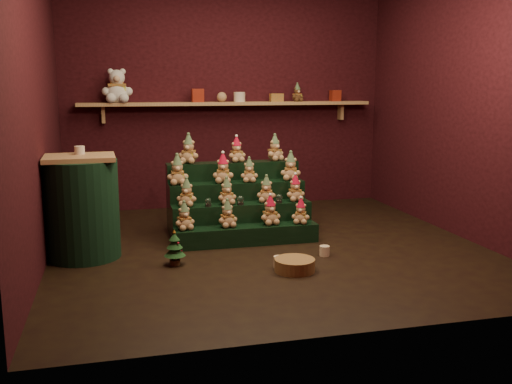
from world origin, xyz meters
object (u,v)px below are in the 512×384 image
object	(u,v)px
side_table	(82,208)
brown_bear	(297,93)
riser_tier_front	(247,235)
snow_globe_a	(208,202)
mug_right	(325,251)
mini_christmas_tree	(175,248)
mug_left	(279,262)
white_bear	(117,81)
snow_globe_c	(279,198)
snow_globe_b	(241,200)
wicker_basket	(295,265)

from	to	relation	value
side_table	brown_bear	world-z (taller)	brown_bear
riser_tier_front	snow_globe_a	distance (m)	0.49
side_table	mug_right	world-z (taller)	side_table
mini_christmas_tree	mug_left	size ratio (longest dim) A/B	3.19
mug_right	riser_tier_front	bearing A→B (deg)	137.49
riser_tier_front	side_table	bearing A→B (deg)	-177.56
riser_tier_front	white_bear	distance (m)	2.53
mug_right	brown_bear	world-z (taller)	brown_bear
mini_christmas_tree	mug_right	distance (m)	1.35
mini_christmas_tree	side_table	bearing A→B (deg)	150.98
side_table	mini_christmas_tree	size ratio (longest dim) A/B	2.94
white_bear	mini_christmas_tree	bearing A→B (deg)	-77.27
white_bear	snow_globe_c	bearing A→B (deg)	-43.01
mug_right	mug_left	bearing A→B (deg)	-155.34
snow_globe_b	mini_christmas_tree	size ratio (longest dim) A/B	0.29
riser_tier_front	brown_bear	world-z (taller)	brown_bear
white_bear	snow_globe_a	bearing A→B (deg)	-60.17
white_bear	brown_bear	distance (m)	2.20
snow_globe_a	snow_globe_b	size ratio (longest dim) A/B	0.92
white_bear	mug_left	bearing A→B (deg)	-60.79
snow_globe_a	snow_globe_c	bearing A→B (deg)	-0.00
snow_globe_a	wicker_basket	xyz separation A→B (m)	(0.55, -1.06, -0.35)
mug_left	mini_christmas_tree	bearing A→B (deg)	161.52
side_table	white_bear	distance (m)	2.11
wicker_basket	white_bear	xyz separation A→B (m)	(-1.35, 2.59, 1.51)
mug_right	wicker_basket	xyz separation A→B (m)	(-0.40, -0.35, 0.01)
brown_bear	wicker_basket	bearing A→B (deg)	-123.54
snow_globe_b	mug_right	distance (m)	1.01
side_table	mug_left	bearing A→B (deg)	-25.66
side_table	white_bear	size ratio (longest dim) A/B	1.87
mini_christmas_tree	wicker_basket	size ratio (longest dim) A/B	0.93
riser_tier_front	snow_globe_b	distance (m)	0.35
snow_globe_a	mug_left	xyz separation A→B (m)	(0.45, -0.93, -0.35)
snow_globe_c	mini_christmas_tree	bearing A→B (deg)	-149.91
side_table	mug_left	distance (m)	1.81
riser_tier_front	wicker_basket	bearing A→B (deg)	-77.42
mini_christmas_tree	white_bear	world-z (taller)	white_bear
mini_christmas_tree	riser_tier_front	bearing A→B (deg)	33.13
mug_right	side_table	bearing A→B (deg)	167.12
snow_globe_a	riser_tier_front	bearing A→B (deg)	-24.68
mug_right	white_bear	bearing A→B (deg)	127.86
white_bear	brown_bear	xyz separation A→B (m)	(2.20, 0.00, -0.14)
snow_globe_c	wicker_basket	xyz separation A→B (m)	(-0.17, -1.06, -0.35)
mug_left	brown_bear	size ratio (longest dim) A/B	0.44
brown_bear	mini_christmas_tree	bearing A→B (deg)	-144.84
snow_globe_a	mini_christmas_tree	xyz separation A→B (m)	(-0.40, -0.65, -0.25)
side_table	mini_christmas_tree	xyz separation A→B (m)	(0.76, -0.42, -0.30)
wicker_basket	mug_left	bearing A→B (deg)	127.95
snow_globe_b	snow_globe_c	size ratio (longest dim) A/B	1.02
snow_globe_c	mug_right	xyz separation A→B (m)	(0.23, -0.71, -0.36)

